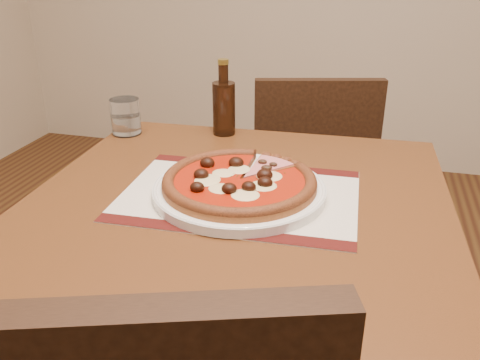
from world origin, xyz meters
name	(u,v)px	position (x,y,z in m)	size (l,w,h in m)	color
table	(237,244)	(-0.56, 0.92, 0.65)	(0.83, 0.83, 0.75)	#5E2E16
chair_far	(310,175)	(-0.51, 1.69, 0.47)	(0.48, 0.48, 0.83)	black
placemat	(239,195)	(-0.56, 0.94, 0.75)	(0.45, 0.32, 0.00)	beige
plate	(239,190)	(-0.56, 0.94, 0.76)	(0.33, 0.33, 0.02)	white
pizza	(239,181)	(-0.56, 0.94, 0.78)	(0.30, 0.30, 0.04)	brown
ham_slice	(275,169)	(-0.51, 1.02, 0.78)	(0.10, 0.14, 0.02)	brown
water_glass	(126,117)	(-0.93, 1.21, 0.80)	(0.07, 0.07, 0.09)	white
bottle	(224,105)	(-0.69, 1.27, 0.82)	(0.06, 0.06, 0.19)	black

